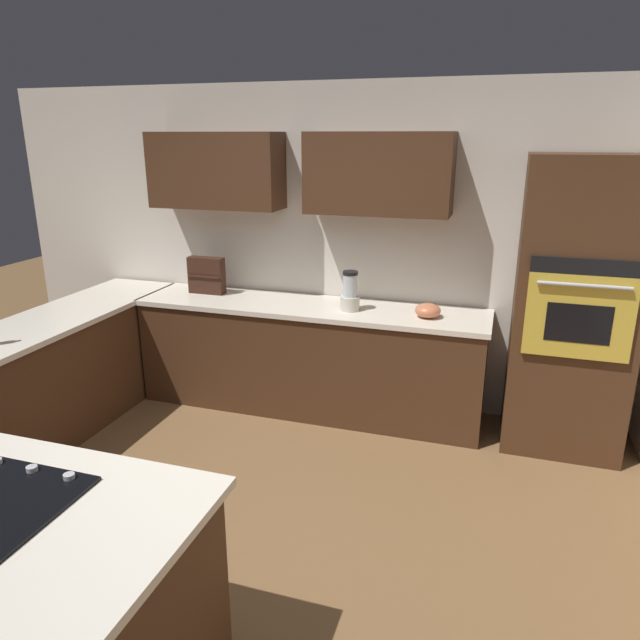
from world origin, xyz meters
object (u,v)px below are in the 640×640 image
spice_rack (207,275)px  wall_oven (574,309)px  blender (350,294)px  mixing_bowl (428,310)px

spice_rack → wall_oven: bearing=178.3°
wall_oven → blender: wall_oven is taller
blender → spice_rack: size_ratio=0.99×
blender → spice_rack: 1.31m
blender → spice_rack: spice_rack is taller
wall_oven → blender: bearing=1.6°
blender → wall_oven: bearing=-178.4°
wall_oven → spice_rack: (2.90, -0.08, 0.01)m
mixing_bowl → spice_rack: 1.91m
wall_oven → blender: (1.60, 0.04, -0.01)m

